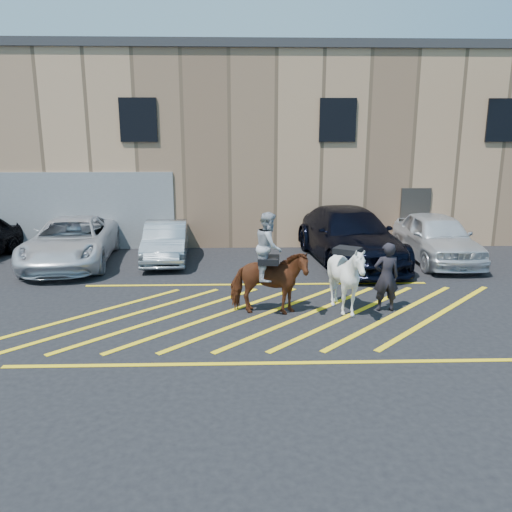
{
  "coord_description": "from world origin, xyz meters",
  "views": [
    {
      "loc": [
        -0.44,
        -11.17,
        4.02
      ],
      "look_at": [
        -0.09,
        0.2,
        1.3
      ],
      "focal_mm": 35.0,
      "sensor_mm": 36.0,
      "label": 1
    }
  ],
  "objects_px": {
    "car_white_suv": "(436,237)",
    "handler": "(386,277)",
    "car_blue_suv": "(349,236)",
    "mounted_bay": "(269,274)",
    "saddled_white": "(346,278)",
    "car_white_pickup": "(71,241)",
    "car_silver_sedan": "(166,242)"
  },
  "relations": [
    {
      "from": "car_white_suv",
      "to": "handler",
      "type": "height_order",
      "value": "handler"
    },
    {
      "from": "car_blue_suv",
      "to": "mounted_bay",
      "type": "relative_size",
      "value": 2.5
    },
    {
      "from": "car_white_suv",
      "to": "mounted_bay",
      "type": "height_order",
      "value": "mounted_bay"
    },
    {
      "from": "saddled_white",
      "to": "car_white_suv",
      "type": "bearing_deg",
      "value": 50.98
    },
    {
      "from": "car_white_pickup",
      "to": "saddled_white",
      "type": "relative_size",
      "value": 2.64
    },
    {
      "from": "car_white_pickup",
      "to": "mounted_bay",
      "type": "xyz_separation_m",
      "value": [
        6.09,
        -4.93,
        0.23
      ]
    },
    {
      "from": "mounted_bay",
      "to": "saddled_white",
      "type": "height_order",
      "value": "mounted_bay"
    },
    {
      "from": "car_white_suv",
      "to": "saddled_white",
      "type": "relative_size",
      "value": 2.32
    },
    {
      "from": "handler",
      "to": "car_white_pickup",
      "type": "bearing_deg",
      "value": -29.04
    },
    {
      "from": "car_white_pickup",
      "to": "car_silver_sedan",
      "type": "bearing_deg",
      "value": 1.12
    },
    {
      "from": "car_blue_suv",
      "to": "saddled_white",
      "type": "distance_m",
      "value": 5.09
    },
    {
      "from": "mounted_bay",
      "to": "car_blue_suv",
      "type": "bearing_deg",
      "value": 59.68
    },
    {
      "from": "car_blue_suv",
      "to": "handler",
      "type": "relative_size",
      "value": 3.64
    },
    {
      "from": "mounted_bay",
      "to": "saddled_white",
      "type": "xyz_separation_m",
      "value": [
        1.8,
        0.02,
        -0.12
      ]
    },
    {
      "from": "car_white_pickup",
      "to": "handler",
      "type": "xyz_separation_m",
      "value": [
        8.87,
        -4.76,
        0.08
      ]
    },
    {
      "from": "car_white_pickup",
      "to": "car_blue_suv",
      "type": "distance_m",
      "value": 9.01
    },
    {
      "from": "car_silver_sedan",
      "to": "car_blue_suv",
      "type": "height_order",
      "value": "car_blue_suv"
    },
    {
      "from": "car_white_pickup",
      "to": "saddled_white",
      "type": "distance_m",
      "value": 9.3
    },
    {
      "from": "car_silver_sedan",
      "to": "car_white_pickup",
      "type": "bearing_deg",
      "value": -177.07
    },
    {
      "from": "car_white_pickup",
      "to": "saddled_white",
      "type": "bearing_deg",
      "value": -37.93
    },
    {
      "from": "car_white_suv",
      "to": "handler",
      "type": "bearing_deg",
      "value": -121.69
    },
    {
      "from": "mounted_bay",
      "to": "car_white_suv",
      "type": "bearing_deg",
      "value": 40.58
    },
    {
      "from": "car_blue_suv",
      "to": "handler",
      "type": "xyz_separation_m",
      "value": [
        -0.14,
        -4.81,
        -0.05
      ]
    },
    {
      "from": "car_silver_sedan",
      "to": "saddled_white",
      "type": "xyz_separation_m",
      "value": [
        4.92,
        -5.28,
        0.21
      ]
    },
    {
      "from": "car_white_suv",
      "to": "saddled_white",
      "type": "distance_m",
      "value": 6.39
    },
    {
      "from": "car_silver_sedan",
      "to": "car_blue_suv",
      "type": "distance_m",
      "value": 6.05
    },
    {
      "from": "car_silver_sedan",
      "to": "mounted_bay",
      "type": "height_order",
      "value": "mounted_bay"
    },
    {
      "from": "car_blue_suv",
      "to": "mounted_bay",
      "type": "height_order",
      "value": "mounted_bay"
    },
    {
      "from": "saddled_white",
      "to": "mounted_bay",
      "type": "bearing_deg",
      "value": -179.27
    },
    {
      "from": "car_white_pickup",
      "to": "handler",
      "type": "relative_size",
      "value": 3.24
    },
    {
      "from": "car_blue_suv",
      "to": "car_white_suv",
      "type": "xyz_separation_m",
      "value": [
        2.91,
        0.0,
        -0.07
      ]
    },
    {
      "from": "handler",
      "to": "mounted_bay",
      "type": "relative_size",
      "value": 0.69
    }
  ]
}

